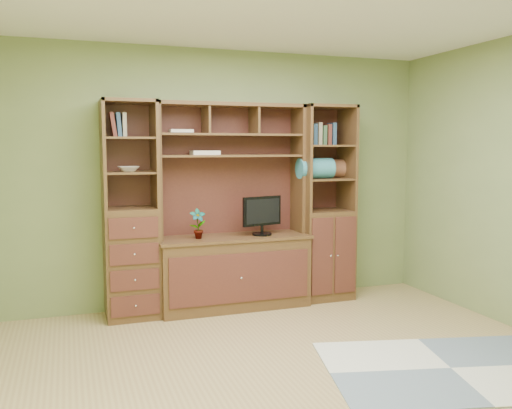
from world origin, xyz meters
name	(u,v)px	position (x,y,z in m)	size (l,w,h in m)	color
room	(299,193)	(0.00, 0.00, 1.30)	(4.60, 4.10, 2.64)	tan
center_hutch	(233,207)	(0.05, 1.73, 1.02)	(1.54, 0.53, 2.05)	#4D321B
left_tower	(130,210)	(-0.95, 1.77, 1.02)	(0.50, 0.45, 2.05)	#4D321B
right_tower	(324,203)	(1.08, 1.77, 1.02)	(0.55, 0.45, 2.05)	#4D321B
rug	(451,369)	(1.10, -0.27, 0.01)	(1.80, 1.20, 0.01)	#A4A9A9
monitor	(262,209)	(0.34, 1.70, 1.00)	(0.44, 0.20, 0.54)	black
orchid	(198,224)	(-0.32, 1.70, 0.88)	(0.15, 0.10, 0.29)	#965032
magazines	(205,153)	(-0.21, 1.82, 1.56)	(0.27, 0.20, 0.04)	beige
bowl	(129,169)	(-0.95, 1.77, 1.41)	(0.20, 0.20, 0.05)	beige
blanket_teal	(315,168)	(0.94, 1.73, 1.40)	(0.37, 0.21, 0.21)	teal
blanket_red	(332,168)	(1.20, 1.85, 1.39)	(0.35, 0.20, 0.20)	brown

